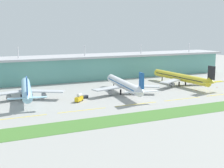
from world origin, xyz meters
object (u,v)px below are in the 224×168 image
object	(u,v)px
airliner_middle	(124,85)
safety_cone_left_wingtip	(196,90)
fuel_truck	(79,98)
safety_cone_nose_front	(217,87)
airliner_far	(181,78)
pushback_tug	(85,97)
airliner_near	(26,89)

from	to	relation	value
airliner_middle	safety_cone_left_wingtip	size ratio (longest dim) A/B	99.25
fuel_truck	safety_cone_nose_front	distance (m)	111.16
safety_cone_nose_front	fuel_truck	bearing A→B (deg)	-179.97
fuel_truck	safety_cone_left_wingtip	size ratio (longest dim) A/B	9.92
airliner_middle	fuel_truck	xyz separation A→B (m)	(-35.93, -8.89, -4.19)
airliner_middle	safety_cone_left_wingtip	bearing A→B (deg)	-11.78
airliner_far	fuel_truck	world-z (taller)	airliner_far
pushback_tug	safety_cone_left_wingtip	distance (m)	83.50
pushback_tug	safety_cone_nose_front	xyz separation A→B (m)	(104.90, -7.38, -0.75)
airliner_near	pushback_tug	xyz separation A→B (m)	(34.73, -12.72, -5.36)
airliner_middle	fuel_truck	size ratio (longest dim) A/B	10.01
pushback_tug	fuel_truck	world-z (taller)	fuel_truck
airliner_near	airliner_middle	world-z (taller)	same
airliner_far	safety_cone_left_wingtip	size ratio (longest dim) A/B	103.55
fuel_truck	safety_cone_nose_front	size ratio (longest dim) A/B	9.92
airliner_far	safety_cone_nose_front	xyz separation A→B (m)	(19.70, -18.73, -6.11)
airliner_near	airliner_far	distance (m)	119.94
safety_cone_left_wingtip	safety_cone_nose_front	distance (m)	22.08
airliner_near	fuel_truck	size ratio (longest dim) A/B	10.05
airliner_far	safety_cone_nose_front	world-z (taller)	airliner_far
airliner_middle	airliner_far	size ratio (longest dim) A/B	0.96
fuel_truck	safety_cone_nose_front	bearing A→B (deg)	0.03
airliner_near	fuel_truck	distance (m)	35.15
airliner_near	safety_cone_nose_front	world-z (taller)	airliner_near
airliner_far	pushback_tug	size ratio (longest dim) A/B	14.78
airliner_far	pushback_tug	distance (m)	86.12
airliner_middle	safety_cone_nose_front	bearing A→B (deg)	-6.71
airliner_far	pushback_tug	xyz separation A→B (m)	(-85.20, -11.35, -5.36)
pushback_tug	safety_cone_left_wingtip	size ratio (longest dim) A/B	7.01
airliner_middle	safety_cone_left_wingtip	distance (m)	54.73
safety_cone_nose_front	safety_cone_left_wingtip	bearing A→B (deg)	-174.12
airliner_near	fuel_truck	bearing A→B (deg)	-35.28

